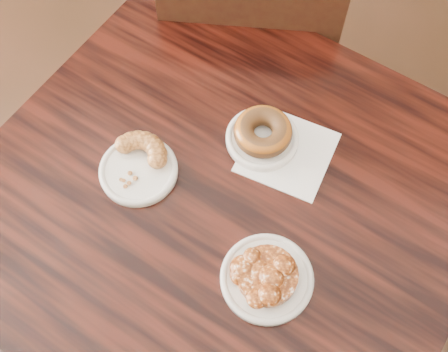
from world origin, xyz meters
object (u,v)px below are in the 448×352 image
(glazed_donut, at_px, (263,132))
(apple_fritter, at_px, (268,275))
(cafe_table, at_px, (221,265))
(cruller_fragment, at_px, (137,165))
(chair_far, at_px, (250,47))

(glazed_donut, bearing_deg, apple_fritter, -72.74)
(cafe_table, distance_m, cruller_fragment, 0.44)
(cafe_table, height_order, chair_far, chair_far)
(cafe_table, xyz_separation_m, apple_fritter, (0.12, -0.12, 0.40))
(glazed_donut, relative_size, cruller_fragment, 0.91)
(cafe_table, relative_size, apple_fritter, 6.20)
(cafe_table, height_order, apple_fritter, apple_fritter)
(chair_far, xyz_separation_m, apple_fritter, (0.23, -0.73, 0.33))
(cafe_table, bearing_deg, cruller_fragment, -167.76)
(apple_fritter, bearing_deg, chair_far, 107.32)
(glazed_donut, distance_m, apple_fritter, 0.28)
(glazed_donut, height_order, cruller_fragment, glazed_donut)
(chair_far, distance_m, glazed_donut, 0.59)
(cruller_fragment, bearing_deg, chair_far, 84.34)
(glazed_donut, bearing_deg, cafe_table, -105.23)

